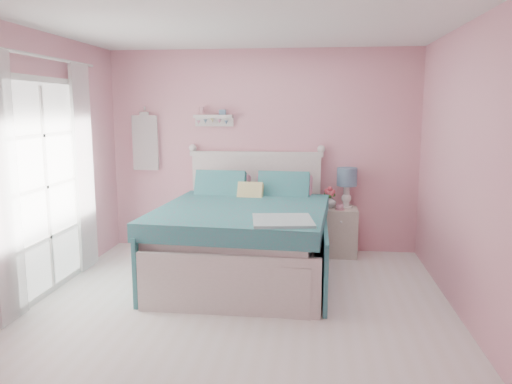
% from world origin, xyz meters
% --- Properties ---
extents(floor, '(4.50, 4.50, 0.00)m').
position_xyz_m(floor, '(0.00, 0.00, 0.00)').
color(floor, white).
rests_on(floor, ground).
extents(room_shell, '(4.50, 4.50, 4.50)m').
position_xyz_m(room_shell, '(0.00, 0.00, 1.58)').
color(room_shell, pink).
rests_on(room_shell, floor).
extents(bed, '(1.87, 2.29, 1.30)m').
position_xyz_m(bed, '(-0.07, 1.13, 0.42)').
color(bed, silver).
rests_on(bed, floor).
extents(nightstand, '(0.42, 0.42, 0.61)m').
position_xyz_m(nightstand, '(1.02, 2.02, 0.31)').
color(nightstand, beige).
rests_on(nightstand, floor).
extents(table_lamp, '(0.25, 0.25, 0.50)m').
position_xyz_m(table_lamp, '(1.09, 2.11, 0.96)').
color(table_lamp, white).
rests_on(table_lamp, nightstand).
extents(vase, '(0.20, 0.20, 0.17)m').
position_xyz_m(vase, '(0.88, 2.04, 0.70)').
color(vase, silver).
rests_on(vase, nightstand).
extents(teacup, '(0.10, 0.10, 0.07)m').
position_xyz_m(teacup, '(1.00, 1.92, 0.65)').
color(teacup, pink).
rests_on(teacup, nightstand).
extents(roses, '(0.14, 0.11, 0.12)m').
position_xyz_m(roses, '(0.88, 2.04, 0.82)').
color(roses, '#D7495D').
rests_on(roses, vase).
extents(wall_shelf, '(0.50, 0.15, 0.25)m').
position_xyz_m(wall_shelf, '(-0.63, 2.19, 1.73)').
color(wall_shelf, silver).
rests_on(wall_shelf, room_shell).
extents(hanging_dress, '(0.34, 0.03, 0.72)m').
position_xyz_m(hanging_dress, '(-1.55, 2.18, 1.40)').
color(hanging_dress, white).
rests_on(hanging_dress, room_shell).
extents(french_door, '(0.04, 1.32, 2.16)m').
position_xyz_m(french_door, '(-1.97, 0.40, 1.07)').
color(french_door, silver).
rests_on(french_door, floor).
extents(curtain_near, '(0.04, 0.40, 2.32)m').
position_xyz_m(curtain_near, '(-1.92, -0.34, 1.18)').
color(curtain_near, white).
rests_on(curtain_near, floor).
extents(curtain_far, '(0.04, 0.40, 2.32)m').
position_xyz_m(curtain_far, '(-1.92, 1.14, 1.18)').
color(curtain_far, white).
rests_on(curtain_far, floor).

